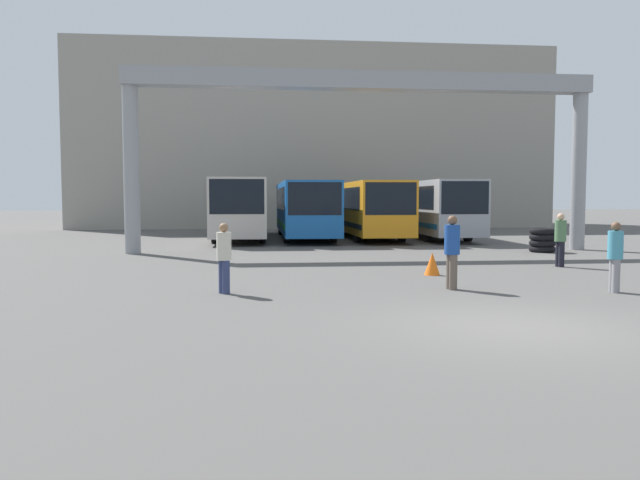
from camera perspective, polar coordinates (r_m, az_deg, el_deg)
The scene contains 13 objects.
ground_plane at distance 11.07m, azimuth 17.40°, elevation -7.61°, with size 200.00×200.00×0.00m, color #514F4C.
building_backdrop at distance 49.82m, azimuth -0.93°, elevation 8.88°, with size 34.50×12.00×13.02m.
overhead_gantry at distance 25.45m, azimuth 4.02°, elevation 11.89°, with size 18.78×0.80×7.17m.
bus_slot_0 at distance 33.07m, azimuth -7.32°, elevation 3.18°, with size 2.62×11.28×3.09m.
bus_slot_1 at distance 33.38m, azimuth -1.42°, elevation 3.09°, with size 2.63×11.71×2.96m.
bus_slot_2 at distance 33.69m, azimuth 4.41°, elevation 3.09°, with size 2.57×11.44×2.97m.
bus_slot_3 at distance 34.53m, azimuth 9.99°, elevation 3.12°, with size 2.44×11.58×3.03m.
pedestrian_far_center at distance 20.97m, azimuth 21.12°, elevation 0.13°, with size 0.35×0.35×1.69m.
pedestrian_near_center at distance 15.79m, azimuth 25.38°, elevation -1.25°, with size 0.34×0.34×1.62m.
pedestrian_mid_left at distance 15.06m, azimuth 11.98°, elevation -0.92°, with size 0.37×0.37×1.76m.
pedestrian_mid_right at distance 14.27m, azimuth -8.77°, elevation -1.48°, with size 0.33×0.33×1.60m.
traffic_cone at distance 17.82m, azimuth 10.22°, elevation -2.15°, with size 0.45×0.45×0.64m.
tire_stack at distance 26.48m, azimuth 19.67°, elevation -0.01°, with size 1.04×1.04×0.96m.
Camera 1 is at (-4.33, -9.96, 2.17)m, focal length 35.00 mm.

